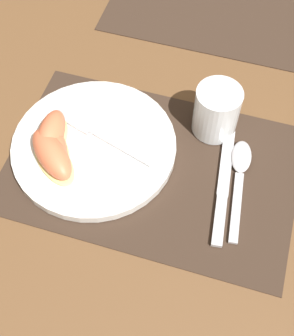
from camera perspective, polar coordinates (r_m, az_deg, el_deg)
The scene contains 11 objects.
ground_plane at distance 0.78m, azimuth 0.62°, elevation -0.02°, with size 3.00×3.00×0.00m, color brown.
placemat at distance 0.78m, azimuth 0.62°, elevation 0.06°, with size 0.48×0.31×0.00m.
placemat_far at distance 1.07m, azimuth 9.50°, elevation 19.20°, with size 0.48×0.31×0.00m.
plate at distance 0.79m, azimuth -6.46°, elevation 2.66°, with size 0.28×0.28×0.02m.
juice_glass at distance 0.80m, azimuth 8.42°, elevation 6.64°, with size 0.08×0.08×0.09m.
knife at distance 0.76m, azimuth 9.27°, elevation -2.38°, with size 0.04×0.22×0.01m.
spoon at distance 0.78m, azimuth 11.28°, elevation -0.18°, with size 0.04×0.19×0.01m.
fork at distance 0.80m, azimuth -6.32°, elevation 4.42°, with size 0.20×0.08×0.00m.
citrus_wedge_0 at distance 0.79m, azimuth -11.58°, elevation 3.98°, with size 0.06×0.10×0.04m.
citrus_wedge_1 at distance 0.77m, azimuth -11.12°, elevation 2.24°, with size 0.09×0.10×0.04m.
citrus_wedge_2 at distance 0.76m, azimuth -11.48°, elevation 1.54°, with size 0.12×0.11×0.04m.
Camera 1 is at (0.11, -0.39, 0.66)m, focal length 50.00 mm.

